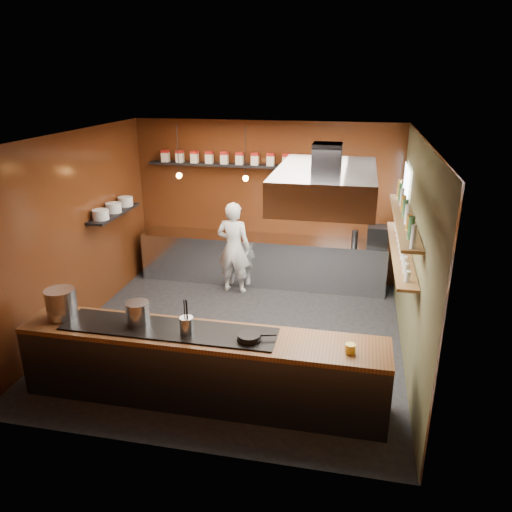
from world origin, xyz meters
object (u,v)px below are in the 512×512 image
(extractor_hood, at_px, (326,184))
(stockpot_large, at_px, (61,303))
(stockpot_small, at_px, (138,313))
(espresso_machine, at_px, (378,236))
(chef, at_px, (234,248))

(extractor_hood, relative_size, stockpot_large, 5.39)
(stockpot_large, bearing_deg, stockpot_small, 1.88)
(extractor_hood, xyz_separation_m, stockpot_large, (-3.10, -1.17, -1.38))
(extractor_hood, relative_size, stockpot_small, 6.91)
(extractor_hood, distance_m, stockpot_small, 2.79)
(stockpot_large, xyz_separation_m, espresso_machine, (3.90, 3.69, -0.04))
(espresso_machine, height_order, chef, chef)
(extractor_hood, xyz_separation_m, stockpot_small, (-2.10, -1.14, -1.43))
(extractor_hood, distance_m, espresso_machine, 3.00)
(espresso_machine, bearing_deg, stockpot_large, -133.06)
(chef, bearing_deg, stockpot_small, 87.91)
(extractor_hood, height_order, stockpot_large, extractor_hood)
(stockpot_small, distance_m, chef, 3.23)
(stockpot_large, relative_size, chef, 0.22)
(extractor_hood, bearing_deg, espresso_machine, 72.37)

